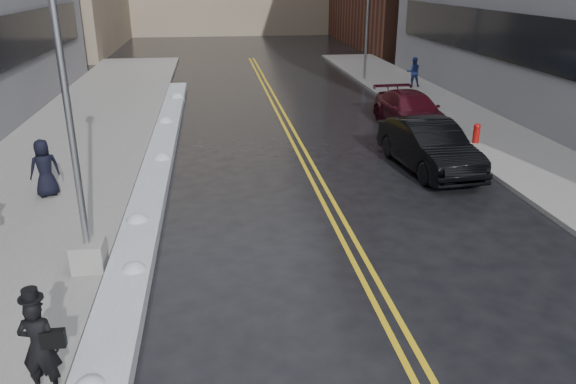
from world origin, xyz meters
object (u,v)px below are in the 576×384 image
object	(u,v)px
pedestrian_fedora	(40,347)
pedestrian_c	(45,168)
lamppost	(75,161)
car_maroon	(411,111)
car_black	(429,146)
traffic_signal	(367,22)
pedestrian_east	(413,72)
fire_hydrant	(477,132)

from	to	relation	value
pedestrian_fedora	pedestrian_c	bearing A→B (deg)	-69.53
lamppost	car_maroon	bearing A→B (deg)	45.33
car_maroon	car_black	bearing A→B (deg)	-105.60
pedestrian_c	car_maroon	world-z (taller)	pedestrian_c
car_maroon	traffic_signal	bearing A→B (deg)	82.47
pedestrian_c	car_black	distance (m)	11.61
pedestrian_fedora	pedestrian_east	xyz separation A→B (m)	(13.73, 23.08, 0.00)
car_maroon	pedestrian_east	bearing A→B (deg)	67.69
traffic_signal	pedestrian_east	size ratio (longest dim) A/B	3.77
fire_hydrant	pedestrian_east	world-z (taller)	pedestrian_east
lamppost	pedestrian_east	size ratio (longest dim) A/B	4.79
fire_hydrant	traffic_signal	xyz separation A→B (m)	(-0.50, 14.00, 2.85)
car_black	pedestrian_fedora	bearing A→B (deg)	-140.26
car_maroon	pedestrian_fedora	bearing A→B (deg)	-128.34
fire_hydrant	traffic_signal	distance (m)	14.30
car_maroon	pedestrian_c	bearing A→B (deg)	-155.65
pedestrian_c	car_maroon	size ratio (longest dim) A/B	0.33
car_black	car_maroon	world-z (taller)	car_black
pedestrian_c	car_maroon	distance (m)	14.30
car_maroon	lamppost	bearing A→B (deg)	-137.04
fire_hydrant	pedestrian_c	bearing A→B (deg)	-166.21
traffic_signal	pedestrian_c	distance (m)	22.40
pedestrian_c	car_black	bearing A→B (deg)	158.57
car_black	traffic_signal	bearing A→B (deg)	76.81
traffic_signal	fire_hydrant	bearing A→B (deg)	-87.95
pedestrian_c	car_maroon	xyz separation A→B (m)	(12.77, 6.43, -0.24)
pedestrian_east	car_black	distance (m)	14.21
fire_hydrant	pedestrian_fedora	bearing A→B (deg)	-135.92
pedestrian_east	pedestrian_c	bearing A→B (deg)	47.78
traffic_signal	car_black	size ratio (longest dim) A/B	1.24
pedestrian_c	traffic_signal	bearing A→B (deg)	-155.60
pedestrian_c	pedestrian_east	xyz separation A→B (m)	(15.80, 14.77, -0.02)
lamppost	pedestrian_fedora	xyz separation A→B (m)	(0.10, -3.81, -1.59)
pedestrian_fedora	fire_hydrant	bearing A→B (deg)	-129.43
pedestrian_fedora	lamppost	bearing A→B (deg)	-82.01
pedestrian_fedora	car_black	bearing A→B (deg)	-128.37
pedestrian_east	traffic_signal	bearing A→B (deg)	-48.76
fire_hydrant	car_black	xyz separation A→B (m)	(-2.73, -2.29, 0.25)
pedestrian_east	car_maroon	xyz separation A→B (m)	(-3.03, -8.34, -0.22)
fire_hydrant	pedestrian_c	distance (m)	14.70
lamppost	car_black	bearing A→B (deg)	30.80
lamppost	pedestrian_fedora	world-z (taller)	lamppost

